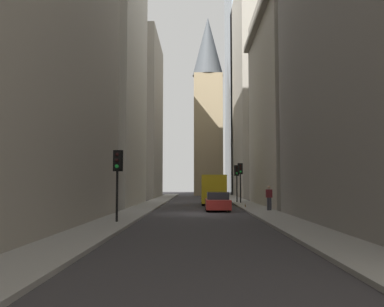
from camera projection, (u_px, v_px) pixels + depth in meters
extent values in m
plane|color=#302D30|center=(199.00, 214.00, 27.57)|extent=(135.00, 135.00, 0.00)
cube|color=gray|center=(133.00, 213.00, 27.63)|extent=(90.00, 2.20, 0.14)
cube|color=gray|center=(266.00, 213.00, 27.52)|extent=(90.00, 2.20, 0.14)
cube|color=#A8A091|center=(314.00, 101.00, 37.55)|extent=(15.24, 10.00, 19.32)
cube|color=gray|center=(256.00, 24.00, 38.13)|extent=(15.24, 0.50, 0.60)
cube|color=#A8A091|center=(270.00, 92.00, 60.43)|extent=(17.91, 10.00, 30.96)
cube|color=#B7B2A5|center=(86.00, 55.00, 38.30)|extent=(12.65, 10.00, 28.07)
cube|color=gray|center=(124.00, 118.00, 58.37)|extent=(13.95, 10.00, 22.75)
cube|color=#93A3B2|center=(265.00, 45.00, 76.06)|extent=(17.86, 14.00, 55.42)
cube|color=#9E8966|center=(208.00, 135.00, 69.73)|extent=(4.81, 4.81, 20.51)
cone|color=#474C51|center=(208.00, 47.00, 70.84)|extent=(5.29, 5.29, 10.41)
cube|color=yellow|center=(213.00, 189.00, 38.72)|extent=(4.60, 2.25, 2.60)
cube|color=#38383D|center=(212.00, 192.00, 41.89)|extent=(1.90, 2.25, 1.90)
cube|color=black|center=(212.00, 186.00, 41.93)|extent=(1.92, 2.09, 0.64)
cylinder|color=black|center=(222.00, 199.00, 41.82)|extent=(0.88, 0.28, 0.88)
cylinder|color=black|center=(203.00, 199.00, 41.85)|extent=(0.88, 0.28, 0.88)
cylinder|color=black|center=(225.00, 201.00, 37.24)|extent=(0.88, 0.28, 0.88)
cylinder|color=black|center=(203.00, 201.00, 37.26)|extent=(0.88, 0.28, 0.88)
cube|color=maroon|center=(218.00, 204.00, 30.81)|extent=(4.30, 1.78, 0.70)
cube|color=black|center=(218.00, 196.00, 30.66)|extent=(2.10, 1.58, 0.54)
cylinder|color=black|center=(227.00, 206.00, 32.13)|extent=(0.64, 0.22, 0.64)
cylinder|color=black|center=(207.00, 206.00, 32.15)|extent=(0.64, 0.22, 0.64)
cylinder|color=black|center=(229.00, 208.00, 29.44)|extent=(0.64, 0.22, 0.64)
cylinder|color=black|center=(208.00, 208.00, 29.46)|extent=(0.64, 0.22, 0.64)
cylinder|color=black|center=(117.00, 195.00, 20.82)|extent=(0.12, 0.12, 2.66)
cube|color=black|center=(117.00, 161.00, 20.94)|extent=(0.28, 0.32, 0.90)
cube|color=black|center=(118.00, 161.00, 21.10)|extent=(0.03, 0.52, 1.10)
sphere|color=black|center=(117.00, 154.00, 20.81)|extent=(0.20, 0.20, 0.20)
sphere|color=black|center=(117.00, 160.00, 20.78)|extent=(0.20, 0.20, 0.20)
sphere|color=green|center=(117.00, 166.00, 20.76)|extent=(0.20, 0.20, 0.20)
cylinder|color=black|center=(237.00, 188.00, 42.26)|extent=(0.12, 0.12, 2.80)
cube|color=black|center=(237.00, 170.00, 42.39)|extent=(0.28, 0.32, 0.90)
cube|color=black|center=(237.00, 170.00, 42.55)|extent=(0.03, 0.52, 1.10)
sphere|color=black|center=(237.00, 167.00, 42.26)|extent=(0.20, 0.20, 0.20)
sphere|color=black|center=(237.00, 170.00, 42.23)|extent=(0.20, 0.20, 0.20)
sphere|color=green|center=(237.00, 173.00, 42.21)|extent=(0.20, 0.20, 0.20)
cylinder|color=black|center=(240.00, 188.00, 40.59)|extent=(0.12, 0.12, 2.93)
cube|color=black|center=(240.00, 169.00, 40.72)|extent=(0.28, 0.32, 0.90)
cube|color=black|center=(240.00, 169.00, 40.88)|extent=(0.03, 0.52, 1.10)
sphere|color=black|center=(240.00, 166.00, 40.58)|extent=(0.20, 0.20, 0.20)
sphere|color=black|center=(240.00, 169.00, 40.56)|extent=(0.20, 0.20, 0.20)
sphere|color=green|center=(241.00, 172.00, 40.54)|extent=(0.20, 0.20, 0.20)
cylinder|color=#33333D|center=(270.00, 204.00, 29.33)|extent=(0.16, 0.16, 0.91)
cylinder|color=#33333D|center=(268.00, 204.00, 29.33)|extent=(0.16, 0.16, 0.91)
cube|color=maroon|center=(269.00, 193.00, 29.38)|extent=(0.26, 0.44, 0.59)
sphere|color=tan|center=(269.00, 187.00, 29.42)|extent=(0.22, 0.22, 0.22)
cylinder|color=brown|center=(245.00, 206.00, 33.11)|extent=(0.07, 0.07, 0.20)
cylinder|color=brown|center=(245.00, 204.00, 33.12)|extent=(0.03, 0.03, 0.07)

